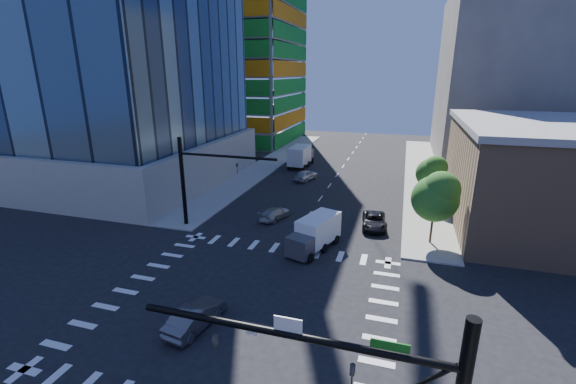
% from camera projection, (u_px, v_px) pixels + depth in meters
% --- Properties ---
extents(ground, '(160.00, 160.00, 0.00)m').
position_uv_depth(ground, '(246.00, 304.00, 26.28)').
color(ground, black).
rests_on(ground, ground).
extents(road_markings, '(20.00, 20.00, 0.01)m').
position_uv_depth(road_markings, '(246.00, 304.00, 26.28)').
color(road_markings, silver).
rests_on(road_markings, ground).
extents(sidewalk_ne, '(5.00, 60.00, 0.15)m').
position_uv_depth(sidewalk_ne, '(422.00, 174.00, 59.33)').
color(sidewalk_ne, '#989790').
rests_on(sidewalk_ne, ground).
extents(sidewalk_nw, '(5.00, 60.00, 0.15)m').
position_uv_depth(sidewalk_nw, '(269.00, 163.00, 66.25)').
color(sidewalk_nw, '#989790').
rests_on(sidewalk_nw, ground).
extents(construction_building, '(25.16, 34.50, 70.60)m').
position_uv_depth(construction_building, '(236.00, 26.00, 83.05)').
color(construction_building, slate).
rests_on(construction_building, ground).
extents(commercial_building, '(20.50, 22.50, 10.60)m').
position_uv_depth(commercial_building, '(566.00, 177.00, 37.87)').
color(commercial_building, '#8D6E52').
rests_on(commercial_building, ground).
extents(bg_building_ne, '(24.00, 30.00, 28.00)m').
position_uv_depth(bg_building_ne, '(518.00, 79.00, 64.85)').
color(bg_building_ne, '#635D59').
rests_on(bg_building_ne, ground).
extents(signal_mast_nw, '(10.20, 0.40, 9.00)m').
position_uv_depth(signal_mast_nw, '(196.00, 175.00, 37.91)').
color(signal_mast_nw, black).
rests_on(signal_mast_nw, sidewalk_nw).
extents(tree_south, '(4.16, 4.16, 6.82)m').
position_uv_depth(tree_south, '(437.00, 196.00, 34.08)').
color(tree_south, '#382316').
rests_on(tree_south, sidewalk_ne).
extents(tree_north, '(3.54, 3.52, 5.78)m').
position_uv_depth(tree_north, '(432.00, 172.00, 45.17)').
color(tree_north, '#382316').
rests_on(tree_north, sidewalk_ne).
extents(car_nb_far, '(2.84, 5.26, 1.40)m').
position_uv_depth(car_nb_far, '(374.00, 221.00, 39.11)').
color(car_nb_far, black).
rests_on(car_nb_far, ground).
extents(car_sb_near, '(2.86, 4.63, 1.25)m').
position_uv_depth(car_sb_near, '(275.00, 213.00, 41.44)').
color(car_sb_near, '#B7B7B7').
rests_on(car_sb_near, ground).
extents(car_sb_mid, '(3.06, 4.87, 1.54)m').
position_uv_depth(car_sb_mid, '(306.00, 175.00, 56.18)').
color(car_sb_mid, silver).
rests_on(car_sb_mid, ground).
extents(car_sb_cross, '(2.25, 4.75, 1.50)m').
position_uv_depth(car_sb_cross, '(195.00, 316.00, 23.76)').
color(car_sb_cross, '#4C4B50').
rests_on(car_sb_cross, ground).
extents(box_truck_near, '(4.01, 6.04, 2.92)m').
position_uv_depth(box_truck_near, '(313.00, 237.00, 33.92)').
color(box_truck_near, black).
rests_on(box_truck_near, ground).
extents(box_truck_far, '(2.97, 6.73, 3.50)m').
position_uv_depth(box_truck_far, '(301.00, 157.00, 64.35)').
color(box_truck_far, black).
rests_on(box_truck_far, ground).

